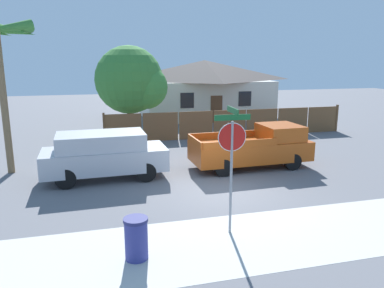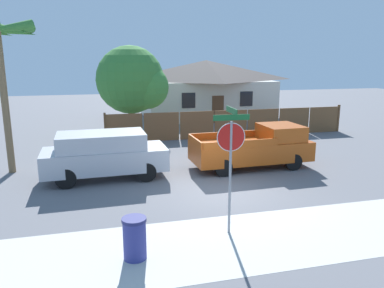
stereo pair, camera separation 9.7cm
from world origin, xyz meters
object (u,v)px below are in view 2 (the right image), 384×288
(house, at_px, (206,88))
(red_suv, at_px, (104,154))
(trash_bin, at_px, (135,238))
(orange_pickup, at_px, (256,147))
(oak_tree, at_px, (134,81))
(stop_sign, at_px, (231,149))

(house, height_order, red_suv, house)
(house, distance_m, trash_bin, 22.75)
(orange_pickup, relative_size, trash_bin, 5.02)
(house, bearing_deg, oak_tree, -133.22)
(oak_tree, distance_m, trash_bin, 14.70)
(red_suv, bearing_deg, trash_bin, -86.97)
(oak_tree, bearing_deg, trash_bin, -95.90)
(house, xyz_separation_m, trash_bin, (-7.95, -21.24, -1.83))
(stop_sign, bearing_deg, oak_tree, 97.42)
(stop_sign, xyz_separation_m, trash_bin, (-2.62, -0.74, -1.83))
(red_suv, relative_size, orange_pickup, 0.93)
(stop_sign, bearing_deg, red_suv, 121.41)
(house, height_order, orange_pickup, house)
(house, xyz_separation_m, red_suv, (-8.47, -14.77, -1.35))
(stop_sign, bearing_deg, trash_bin, -161.56)
(oak_tree, relative_size, trash_bin, 5.28)
(house, bearing_deg, trash_bin, -110.53)
(orange_pickup, height_order, stop_sign, stop_sign)
(orange_pickup, xyz_separation_m, trash_bin, (-5.89, -6.47, -0.36))
(red_suv, xyz_separation_m, orange_pickup, (6.41, 0.01, -0.12))
(house, xyz_separation_m, orange_pickup, (-2.06, -14.77, -1.47))
(red_suv, distance_m, orange_pickup, 6.41)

